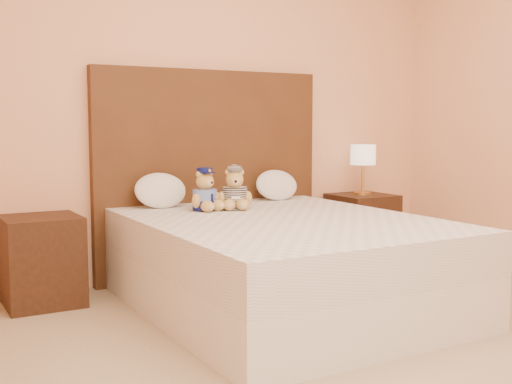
% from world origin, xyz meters
% --- Properties ---
extents(ground, '(4.00, 4.50, 0.00)m').
position_xyz_m(ground, '(0.00, 0.00, 0.00)').
color(ground, tan).
rests_on(ground, ground).
extents(bed, '(1.60, 2.00, 0.55)m').
position_xyz_m(bed, '(0.00, 1.20, 0.28)').
color(bed, white).
rests_on(bed, ground).
extents(headboard, '(1.75, 0.08, 1.50)m').
position_xyz_m(headboard, '(0.00, 2.21, 0.75)').
color(headboard, '#4B2E16').
rests_on(headboard, ground).
extents(nightstand_left, '(0.45, 0.45, 0.55)m').
position_xyz_m(nightstand_left, '(-1.25, 2.00, 0.28)').
color(nightstand_left, '#3B1E12').
rests_on(nightstand_left, ground).
extents(nightstand_right, '(0.45, 0.45, 0.55)m').
position_xyz_m(nightstand_right, '(1.25, 2.00, 0.28)').
color(nightstand_right, '#3B1E12').
rests_on(nightstand_right, ground).
extents(lamp, '(0.20, 0.20, 0.40)m').
position_xyz_m(lamp, '(1.25, 2.00, 0.85)').
color(lamp, gold).
rests_on(lamp, nightstand_right).
extents(teddy_police, '(0.29, 0.28, 0.28)m').
position_xyz_m(teddy_police, '(-0.26, 1.75, 0.69)').
color(teddy_police, tan).
rests_on(teddy_police, bed).
extents(teddy_prisoner, '(0.31, 0.31, 0.27)m').
position_xyz_m(teddy_prisoner, '(-0.06, 1.71, 0.69)').
color(teddy_prisoner, tan).
rests_on(teddy_prisoner, bed).
extents(pillow_left, '(0.36, 0.23, 0.26)m').
position_xyz_m(pillow_left, '(-0.46, 2.03, 0.68)').
color(pillow_left, white).
rests_on(pillow_left, bed).
extents(pillow_right, '(0.34, 0.22, 0.24)m').
position_xyz_m(pillow_right, '(0.46, 2.03, 0.67)').
color(pillow_right, white).
rests_on(pillow_right, bed).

